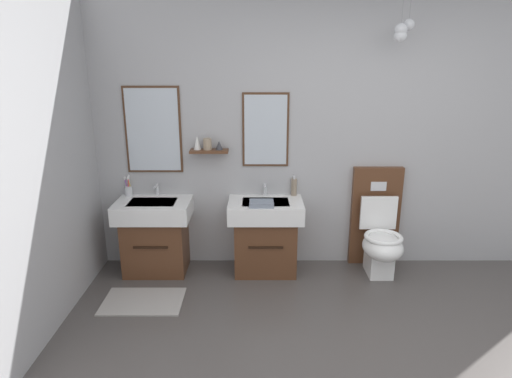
% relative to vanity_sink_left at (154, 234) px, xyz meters
% --- Properties ---
extents(wall_back, '(5.20, 0.43, 2.73)m').
position_rel_vanity_sink_left_xyz_m(wall_back, '(1.90, 0.26, 0.98)').
color(wall_back, '#A8A8AA').
rests_on(wall_back, ground).
extents(bath_mat, '(0.68, 0.44, 0.01)m').
position_rel_vanity_sink_left_xyz_m(bath_mat, '(0.00, -0.59, -0.38)').
color(bath_mat, '#9E9993').
rests_on(bath_mat, ground).
extents(vanity_sink_left, '(0.70, 0.49, 0.72)m').
position_rel_vanity_sink_left_xyz_m(vanity_sink_left, '(0.00, 0.00, 0.00)').
color(vanity_sink_left, '#56331E').
rests_on(vanity_sink_left, ground).
extents(tap_on_left_sink, '(0.03, 0.13, 0.11)m').
position_rel_vanity_sink_left_xyz_m(tap_on_left_sink, '(-0.00, 0.18, 0.40)').
color(tap_on_left_sink, silver).
rests_on(tap_on_left_sink, vanity_sink_left).
extents(vanity_sink_right, '(0.70, 0.49, 0.72)m').
position_rel_vanity_sink_left_xyz_m(vanity_sink_right, '(1.06, 0.00, 0.00)').
color(vanity_sink_right, '#56331E').
rests_on(vanity_sink_right, ground).
extents(tap_on_right_sink, '(0.03, 0.13, 0.11)m').
position_rel_vanity_sink_left_xyz_m(tap_on_right_sink, '(1.06, 0.18, 0.40)').
color(tap_on_right_sink, silver).
rests_on(tap_on_right_sink, vanity_sink_right).
extents(toilet, '(0.48, 0.62, 1.00)m').
position_rel_vanity_sink_left_xyz_m(toilet, '(2.15, 0.00, -0.01)').
color(toilet, '#56331E').
rests_on(toilet, ground).
extents(toothbrush_cup, '(0.07, 0.08, 0.21)m').
position_rel_vanity_sink_left_xyz_m(toothbrush_cup, '(-0.27, 0.16, 0.39)').
color(toothbrush_cup, silver).
rests_on(toothbrush_cup, vanity_sink_left).
extents(soap_dispenser, '(0.06, 0.06, 0.20)m').
position_rel_vanity_sink_left_xyz_m(soap_dispenser, '(1.34, 0.17, 0.42)').
color(soap_dispenser, gray).
rests_on(soap_dispenser, vanity_sink_right).
extents(folded_hand_towel, '(0.22, 0.16, 0.04)m').
position_rel_vanity_sink_left_xyz_m(folded_hand_towel, '(1.02, -0.14, 0.35)').
color(folded_hand_towel, gray).
rests_on(folded_hand_towel, vanity_sink_right).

